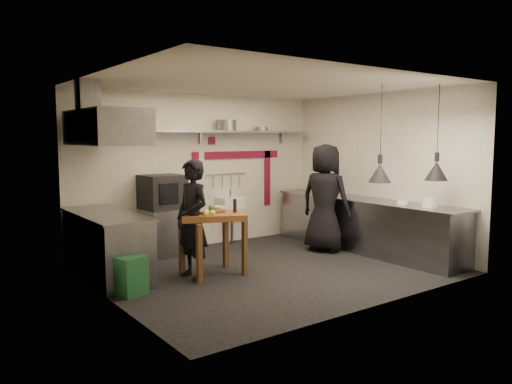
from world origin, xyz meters
TOP-DOWN VIEW (x-y plane):
  - floor at (0.00, 0.00)m, footprint 5.00×5.00m
  - ceiling at (0.00, 0.00)m, footprint 5.00×5.00m
  - wall_back at (0.00, 2.10)m, footprint 5.00×0.04m
  - wall_front at (0.00, -2.10)m, footprint 5.00×0.04m
  - wall_left at (-2.50, 0.00)m, footprint 0.04×4.20m
  - wall_right at (2.50, 0.00)m, footprint 0.04×4.20m
  - red_band_horiz at (0.95, 2.08)m, footprint 1.70×0.02m
  - red_band_vert at (1.55, 2.08)m, footprint 0.14×0.02m
  - red_tile_a at (0.25, 2.08)m, footprint 0.14×0.02m
  - red_tile_b at (-0.10, 2.08)m, footprint 0.14×0.02m
  - back_shelf at (0.00, 1.92)m, footprint 4.60×0.34m
  - shelf_bracket_left at (-1.90, 2.07)m, footprint 0.04×0.06m
  - shelf_bracket_mid at (0.00, 2.07)m, footprint 0.04×0.06m
  - shelf_bracket_right at (1.90, 2.07)m, footprint 0.04×0.06m
  - pan_far_left at (-1.19, 1.92)m, footprint 0.30×0.30m
  - pan_mid_left at (-1.08, 1.92)m, footprint 0.25×0.25m
  - stock_pot at (0.47, 1.92)m, footprint 0.45×0.45m
  - pan_right at (1.27, 1.92)m, footprint 0.29×0.29m
  - oven_stand at (-0.93, 1.74)m, footprint 0.66×0.60m
  - combi_oven at (-0.90, 1.82)m, footprint 0.70×0.66m
  - oven_door at (-0.89, 1.53)m, footprint 0.55×0.06m
  - oven_glass at (-0.93, 1.49)m, footprint 0.35×0.04m
  - hand_sink at (0.55, 1.92)m, footprint 0.46×0.34m
  - sink_tap at (0.55, 1.92)m, footprint 0.03×0.03m
  - sink_drain at (0.55, 1.88)m, footprint 0.06×0.06m
  - utensil_rail at (0.55, 2.06)m, footprint 0.90×0.02m
  - counter_right at (2.15, 0.00)m, footprint 0.70×3.80m
  - counter_right_top at (2.15, 0.00)m, footprint 0.76×3.90m
  - plate_stack at (2.12, -1.34)m, footprint 0.25×0.25m
  - small_bowl_right at (2.10, -0.84)m, footprint 0.25×0.25m
  - counter_left at (-2.15, 1.05)m, footprint 0.70×1.90m
  - counter_left_top at (-2.15, 1.05)m, footprint 0.76×2.00m
  - extractor_hood at (-2.10, 1.05)m, footprint 0.78×1.60m
  - hood_duct at (-2.35, 1.05)m, footprint 0.28×0.28m
  - green_bin at (-2.21, 0.05)m, footprint 0.42×0.42m
  - prep_table at (-0.86, 0.21)m, footprint 1.10×0.97m
  - cutting_board at (-0.88, 0.26)m, footprint 0.38×0.28m
  - pepper_mill at (-0.58, 0.06)m, footprint 0.06×0.06m
  - lemon_a at (-1.07, 0.06)m, footprint 0.11×0.11m
  - lemon_b at (-0.97, 0.03)m, footprint 0.09×0.09m
  - veg_ball at (-0.77, 0.40)m, footprint 0.13×0.13m
  - steel_tray at (-1.11, 0.37)m, footprint 0.17×0.12m
  - bowl at (-0.63, 0.41)m, footprint 0.24×0.24m
  - heat_lamp_near at (1.32, -1.01)m, footprint 0.39×0.39m
  - heat_lamp_far at (2.08, -1.45)m, footprint 0.38×0.38m
  - chef_left at (-1.18, 0.25)m, footprint 0.46×0.66m
  - chef_right at (1.57, 0.41)m, footprint 0.86×1.07m

SIDE VIEW (x-z plane):
  - floor at x=0.00m, z-range 0.00..0.00m
  - green_bin at x=-2.21m, z-range 0.00..0.50m
  - sink_drain at x=0.55m, z-range 0.01..0.67m
  - oven_stand at x=-0.93m, z-range 0.00..0.80m
  - counter_right at x=2.15m, z-range 0.00..0.90m
  - counter_left at x=-2.15m, z-range 0.00..0.90m
  - prep_table at x=-0.86m, z-range 0.00..0.92m
  - hand_sink at x=0.55m, z-range 0.67..0.89m
  - chef_left at x=-1.18m, z-range 0.00..1.70m
  - counter_right_top at x=2.15m, z-range 0.90..0.93m
  - counter_left_top at x=-2.15m, z-range 0.90..0.93m
  - cutting_board at x=-0.88m, z-range 0.92..0.94m
  - steel_tray at x=-1.11m, z-range 0.92..0.95m
  - bowl at x=-0.63m, z-range 0.92..0.98m
  - chef_right at x=1.57m, z-range 0.00..1.90m
  - small_bowl_right at x=2.10m, z-range 0.93..0.98m
  - lemon_b at x=-0.97m, z-range 0.92..0.99m
  - sink_tap at x=0.55m, z-range 0.89..1.03m
  - lemon_a at x=-1.07m, z-range 0.92..1.00m
  - veg_ball at x=-0.77m, z-range 0.92..1.02m
  - plate_stack at x=2.12m, z-range 0.93..1.08m
  - pepper_mill at x=-0.58m, z-range 0.92..1.12m
  - combi_oven at x=-0.90m, z-range 0.80..1.38m
  - oven_door at x=-0.89m, z-range 0.86..1.32m
  - oven_glass at x=-0.93m, z-range 0.92..1.26m
  - red_band_vert at x=1.55m, z-range 0.65..1.75m
  - utensil_rail at x=0.55m, z-range 1.31..1.33m
  - wall_back at x=0.00m, z-range 0.00..2.80m
  - wall_front at x=0.00m, z-range 0.00..2.80m
  - wall_left at x=-2.50m, z-range 0.00..2.80m
  - wall_right at x=2.50m, z-range 0.00..2.80m
  - red_band_horiz at x=0.95m, z-range 1.61..1.75m
  - red_tile_b at x=-0.10m, z-range 1.61..1.75m
  - red_tile_a at x=0.25m, z-range 1.88..2.02m
  - shelf_bracket_left at x=-1.90m, z-range 1.90..2.14m
  - shelf_bracket_mid at x=0.00m, z-range 1.90..2.14m
  - shelf_bracket_right at x=1.90m, z-range 1.90..2.14m
  - heat_lamp_near at x=1.32m, z-range 1.34..2.80m
  - heat_lamp_far at x=2.08m, z-range 1.36..2.80m
  - back_shelf at x=0.00m, z-range 2.10..2.14m
  - extractor_hood at x=-2.10m, z-range 1.90..2.40m
  - pan_mid_left at x=-1.08m, z-range 2.14..2.21m
  - pan_right at x=1.27m, z-range 2.14..2.22m
  - pan_far_left at x=-1.19m, z-range 2.14..2.23m
  - stock_pot at x=0.47m, z-range 2.14..2.34m
  - hood_duct at x=-2.35m, z-range 2.30..2.80m
  - ceiling at x=0.00m, z-range 2.80..2.80m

